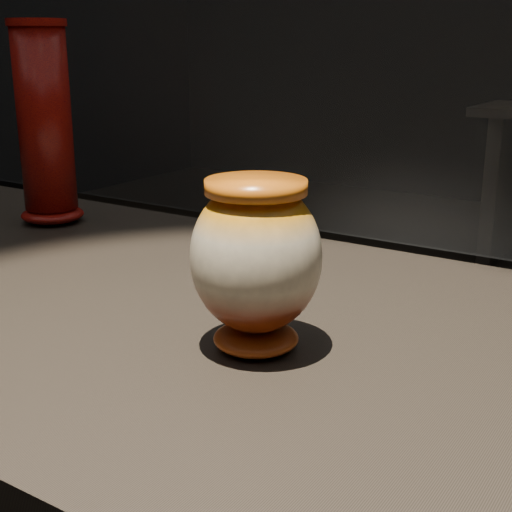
{
  "coord_description": "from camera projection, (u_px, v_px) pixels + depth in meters",
  "views": [
    {
      "loc": [
        0.51,
        -0.71,
        1.24
      ],
      "look_at": [
        0.1,
        -0.07,
        1.01
      ],
      "focal_mm": 50.0,
      "sensor_mm": 36.0,
      "label": 1
    }
  ],
  "objects": [
    {
      "name": "main_vase",
      "position": [
        256.0,
        259.0,
        0.8
      ],
      "size": [
        0.15,
        0.15,
        0.2
      ],
      "rotation": [
        0.0,
        0.0,
        -0.01
      ],
      "color": "#621D08",
      "rests_on": "display_plinth"
    },
    {
      "name": "tall_vase",
      "position": [
        45.0,
        127.0,
        1.35
      ],
      "size": [
        0.14,
        0.14,
        0.38
      ],
      "rotation": [
        0.0,
        0.0,
        0.23
      ],
      "color": "#B61A0C",
      "rests_on": "display_plinth"
    },
    {
      "name": "display_plinth",
      "position": [
        226.0,
        490.0,
        1.01
      ],
      "size": [
        2.0,
        0.8,
        0.9
      ],
      "color": "black",
      "rests_on": "ground"
    }
  ]
}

